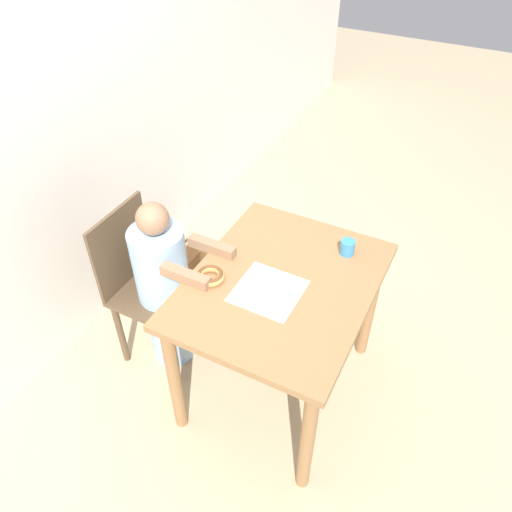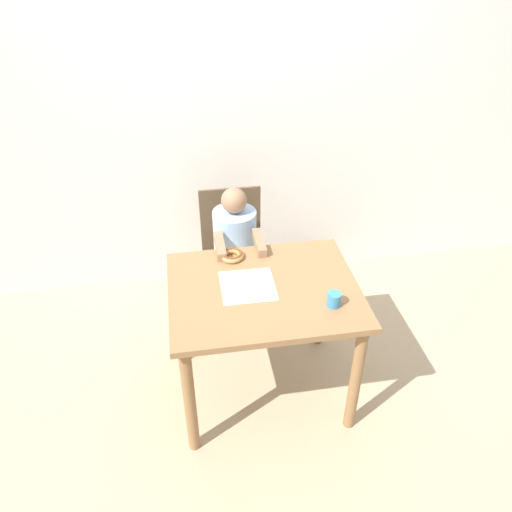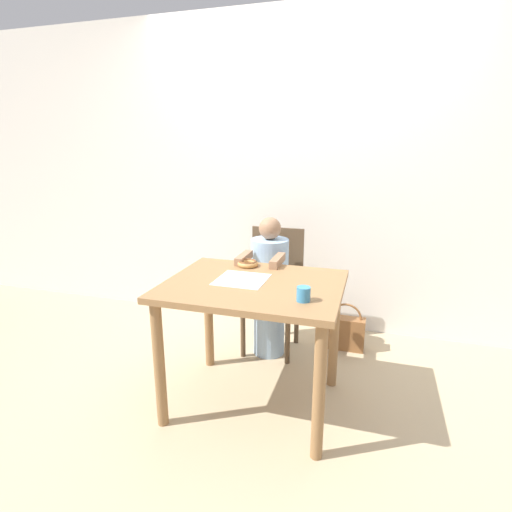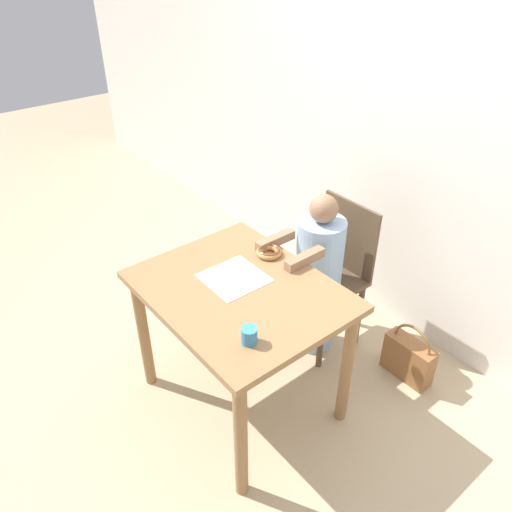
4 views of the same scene
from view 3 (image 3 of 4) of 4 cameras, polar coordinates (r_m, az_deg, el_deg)
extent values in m
plane|color=tan|center=(2.56, -0.32, -20.13)|extent=(12.00, 12.00, 0.00)
cube|color=silver|center=(3.27, 6.08, 11.19)|extent=(8.00, 0.05, 2.50)
cube|color=olive|center=(2.21, -0.35, -4.25)|extent=(0.97, 0.78, 0.03)
cylinder|color=olive|center=(2.26, -13.65, -14.90)|extent=(0.06, 0.06, 0.73)
cylinder|color=olive|center=(2.01, 8.99, -18.73)|extent=(0.06, 0.06, 0.73)
cylinder|color=olive|center=(2.78, -6.79, -8.58)|extent=(0.06, 0.06, 0.73)
cylinder|color=olive|center=(2.58, 11.11, -10.71)|extent=(0.06, 0.06, 0.73)
cube|color=brown|center=(2.92, 2.17, -5.29)|extent=(0.39, 0.39, 0.03)
cube|color=brown|center=(3.02, 3.11, 0.01)|extent=(0.39, 0.02, 0.44)
cylinder|color=brown|center=(2.92, -1.88, -10.31)|extent=(0.04, 0.04, 0.44)
cylinder|color=brown|center=(2.84, 4.54, -11.12)|extent=(0.04, 0.04, 0.44)
cylinder|color=brown|center=(3.20, -0.01, -7.92)|extent=(0.04, 0.04, 0.44)
cylinder|color=brown|center=(3.12, 5.84, -8.58)|extent=(0.04, 0.04, 0.44)
cylinder|color=#99BCE0|center=(2.97, 1.88, -9.59)|extent=(0.22, 0.22, 0.47)
cylinder|color=#99BCE0|center=(2.81, 1.96, -1.57)|extent=(0.26, 0.26, 0.40)
sphere|color=#997051|center=(2.74, 2.01, 3.96)|extent=(0.15, 0.15, 0.15)
cube|color=#997051|center=(2.59, -1.74, -0.27)|extent=(0.05, 0.24, 0.05)
cube|color=#997051|center=(2.53, 3.08, -0.66)|extent=(0.05, 0.24, 0.05)
torus|color=tan|center=(2.50, -1.18, -1.11)|extent=(0.13, 0.13, 0.03)
torus|color=brown|center=(2.49, -1.19, -0.85)|extent=(0.12, 0.12, 0.02)
cube|color=white|center=(2.25, -2.06, -3.37)|extent=(0.28, 0.28, 0.00)
cube|color=brown|center=(3.14, 12.57, -10.72)|extent=(0.29, 0.11, 0.25)
torus|color=brown|center=(3.08, 12.70, -8.64)|extent=(0.23, 0.02, 0.23)
cylinder|color=teal|center=(1.95, 6.80, -5.42)|extent=(0.07, 0.07, 0.07)
camera|label=1|loc=(2.60, -44.05, 29.29)|focal=35.00mm
camera|label=2|loc=(1.30, -85.64, 44.33)|focal=35.00mm
camera|label=4|loc=(1.42, 70.53, 35.54)|focal=35.00mm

